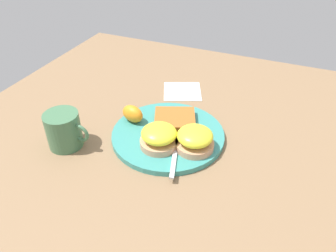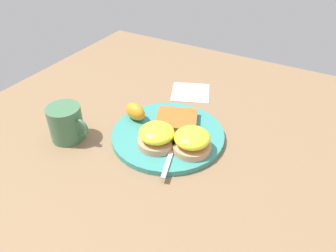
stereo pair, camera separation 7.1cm
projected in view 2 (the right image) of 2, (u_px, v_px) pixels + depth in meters
name	position (u px, v px, depth m)	size (l,w,h in m)	color
ground_plane	(168.00, 137.00, 0.81)	(1.10, 1.10, 0.00)	#846647
plate	(168.00, 135.00, 0.80)	(0.28, 0.28, 0.01)	teal
sandwich_benedict_left	(157.00, 136.00, 0.75)	(0.09, 0.09, 0.05)	tan
sandwich_benedict_right	(192.00, 141.00, 0.73)	(0.09, 0.09, 0.05)	tan
hashbrown_patty	(178.00, 121.00, 0.82)	(0.10, 0.09, 0.02)	#AE5E25
orange_wedge	(135.00, 112.00, 0.83)	(0.06, 0.04, 0.04)	orange
fork	(176.00, 139.00, 0.78)	(0.08, 0.23, 0.00)	silver
cup	(66.00, 123.00, 0.78)	(0.11, 0.08, 0.09)	#42704C
napkin	(191.00, 92.00, 0.98)	(0.11, 0.11, 0.00)	white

